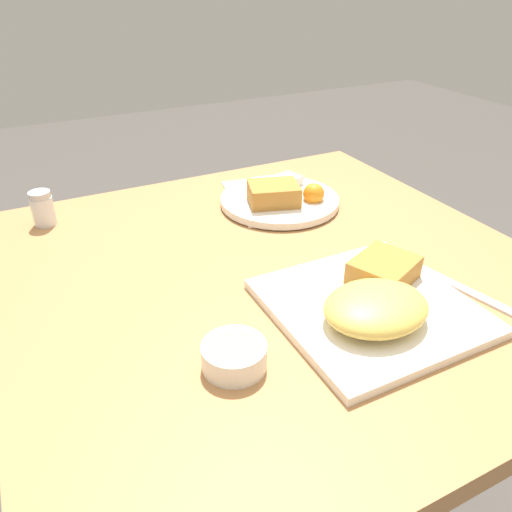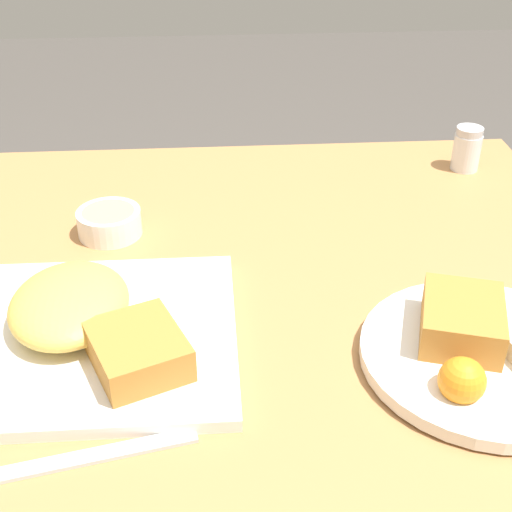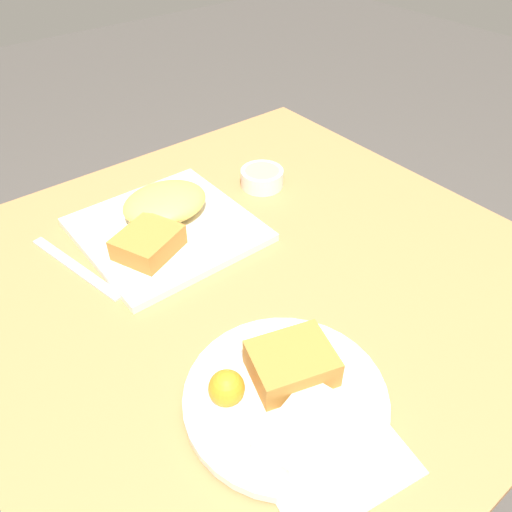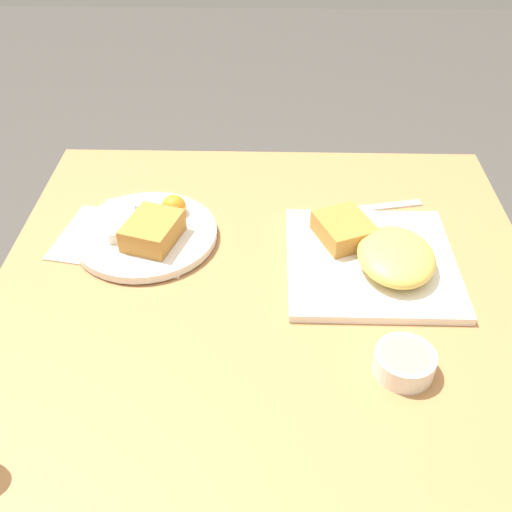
{
  "view_description": "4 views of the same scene",
  "coord_description": "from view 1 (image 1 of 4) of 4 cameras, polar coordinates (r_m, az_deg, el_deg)",
  "views": [
    {
      "loc": [
        -0.35,
        -0.62,
        1.21
      ],
      "look_at": [
        -0.03,
        0.01,
        0.79
      ],
      "focal_mm": 35.0,
      "sensor_mm": 36.0,
      "label": 1
    },
    {
      "loc": [
        0.65,
        -0.05,
        1.24
      ],
      "look_at": [
        -0.01,
        -0.01,
        0.82
      ],
      "focal_mm": 50.0,
      "sensor_mm": 36.0,
      "label": 2
    },
    {
      "loc": [
        0.37,
        0.46,
        1.29
      ],
      "look_at": [
        -0.0,
        -0.01,
        0.79
      ],
      "focal_mm": 35.0,
      "sensor_mm": 36.0,
      "label": 3
    },
    {
      "loc": [
        -0.7,
        -0.0,
        1.4
      ],
      "look_at": [
        0.02,
        0.01,
        0.82
      ],
      "focal_mm": 42.0,
      "sensor_mm": 36.0,
      "label": 4
    }
  ],
  "objects": [
    {
      "name": "plate_oval_far",
      "position": [
        1.04,
        2.78,
        6.76
      ],
      "size": [
        0.25,
        0.25,
        0.05
      ],
      "color": "white",
      "rests_on": "menu_card"
    },
    {
      "name": "butter_knife",
      "position": [
        0.84,
        21.92,
        -3.14
      ],
      "size": [
        0.06,
        0.22,
        0.0
      ],
      "rotation": [
        0.0,
        0.0,
        1.78
      ],
      "color": "silver",
      "rests_on": "dining_table"
    },
    {
      "name": "sauce_ramekin",
      "position": [
        0.63,
        -2.52,
        -11.26
      ],
      "size": [
        0.08,
        0.08,
        0.03
      ],
      "color": "white",
      "rests_on": "dining_table"
    },
    {
      "name": "salt_shaker",
      "position": [
        1.04,
        -23.15,
        4.82
      ],
      "size": [
        0.04,
        0.04,
        0.07
      ],
      "color": "white",
      "rests_on": "dining_table"
    },
    {
      "name": "menu_card",
      "position": [
        1.08,
        1.65,
        6.59
      ],
      "size": [
        0.2,
        0.26,
        0.0
      ],
      "rotation": [
        0.0,
        0.0,
        -0.18
      ],
      "color": "beige",
      "rests_on": "dining_table"
    },
    {
      "name": "dining_table",
      "position": [
        0.89,
        2.16,
        -6.56
      ],
      "size": [
        0.87,
        0.88,
        0.77
      ],
      "color": "#B27A47",
      "rests_on": "ground_plane"
    },
    {
      "name": "plate_square_near",
      "position": [
        0.73,
        13.34,
        -5.12
      ],
      "size": [
        0.27,
        0.27,
        0.06
      ],
      "color": "white",
      "rests_on": "dining_table"
    }
  ]
}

